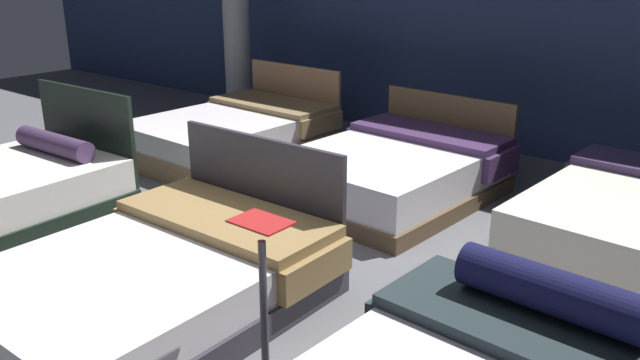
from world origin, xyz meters
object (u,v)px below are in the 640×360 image
at_px(bed_3, 234,133).
at_px(bed_1, 159,279).
at_px(bed_4, 394,171).
at_px(bed_5, 638,227).
at_px(price_sign, 265,331).

bearing_deg(bed_3, bed_1, -49.87).
xyz_separation_m(bed_4, bed_5, (2.13, 0.02, 0.01)).
distance_m(bed_1, bed_4, 2.69).
bearing_deg(bed_5, bed_1, -125.38).
height_order(bed_1, bed_4, bed_1).
xyz_separation_m(bed_1, price_sign, (1.10, -0.18, 0.15)).
relative_size(bed_3, price_sign, 2.29).
xyz_separation_m(bed_3, bed_4, (2.17, -0.03, 0.01)).
distance_m(bed_3, bed_4, 2.17).
bearing_deg(bed_4, bed_1, -87.63).
relative_size(bed_3, bed_4, 1.09).
bearing_deg(bed_1, bed_3, 127.57).
height_order(bed_5, price_sign, price_sign).
distance_m(bed_4, bed_5, 2.13).
height_order(bed_1, bed_5, bed_1).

